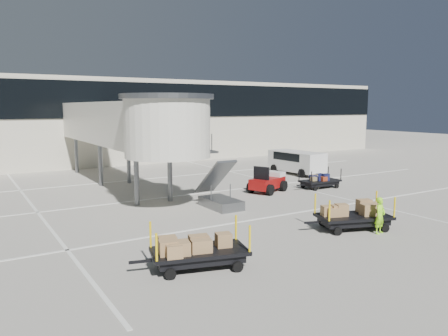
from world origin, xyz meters
The scene contains 10 objects.
ground centered at (0.00, 0.00, 0.00)m, with size 140.00×140.00×0.00m, color #B5AFA2.
lane_markings centered at (-0.67, 9.33, 0.01)m, with size 40.00×30.00×0.02m.
terminal centered at (-0.35, 29.94, 4.11)m, with size 64.00×12.11×15.20m.
jet_bridge centered at (-3.97, 12.26, 4.28)m, with size 5.70×20.40×6.03m.
baggage_tug centered at (3.45, 7.24, 0.62)m, with size 2.89×2.45×1.71m.
suitcase_cart centered at (7.12, 6.46, 0.47)m, with size 3.33×1.41×1.30m.
box_cart_near centered at (1.59, -1.68, 0.61)m, with size 3.97×2.53×1.53m.
box_cart_far centered at (-6.69, -2.14, 0.59)m, with size 4.01×2.35×1.54m.
ground_worker centered at (1.91, -2.68, 0.79)m, with size 0.57×0.38×1.58m, color #95F91A.
minivan centered at (9.94, 12.14, 1.09)m, with size 2.38×4.93×1.82m.
Camera 1 is at (-13.23, -14.66, 5.39)m, focal length 35.00 mm.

